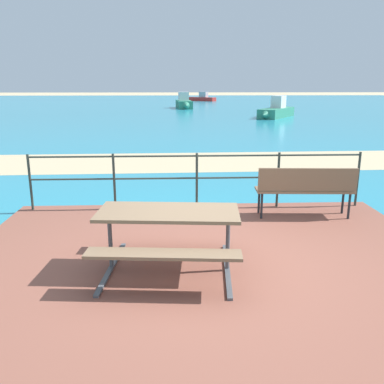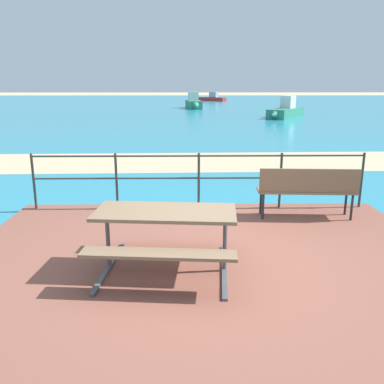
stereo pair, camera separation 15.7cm
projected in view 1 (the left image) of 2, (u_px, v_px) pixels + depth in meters
ground_plane at (207, 267)px, 5.12m from camera, size 240.00×240.00×0.00m
patio_paving at (207, 265)px, 5.11m from camera, size 6.40×5.20×0.06m
sea_water at (177, 106)px, 43.74m from camera, size 90.00×90.00×0.01m
beach_strip at (188, 162)px, 12.09m from camera, size 54.06×4.54×0.01m
picnic_table at (168, 225)px, 4.77m from camera, size 1.77×1.58×0.74m
park_bench at (306, 187)px, 6.71m from camera, size 1.63×0.50×0.87m
railing_fence at (197, 173)px, 7.23m from camera, size 5.94×0.04×1.00m
boat_near at (184, 103)px, 39.39m from camera, size 1.59×5.04×1.55m
boat_mid at (276, 111)px, 28.38m from camera, size 3.47×4.81×1.48m
boat_far at (201, 98)px, 57.07m from camera, size 4.18×3.74×1.26m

